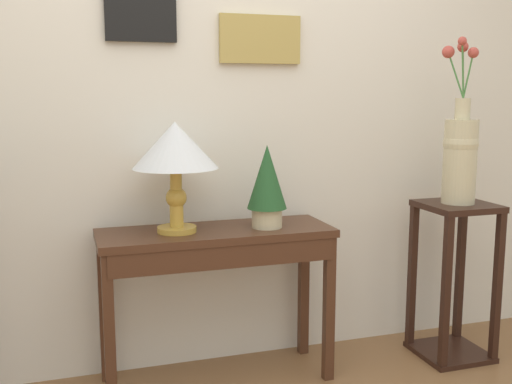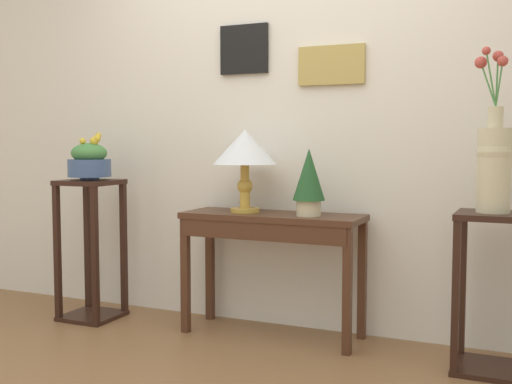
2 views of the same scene
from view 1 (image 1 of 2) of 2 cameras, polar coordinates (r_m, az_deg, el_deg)
back_wall_with_art at (r=2.96m, az=-5.35°, el=10.56°), size 9.00×0.13×2.80m
console_table at (r=2.76m, az=-3.65°, el=-5.96°), size 1.05×0.37×0.72m
table_lamp at (r=2.66m, az=-7.56°, el=3.91°), size 0.37×0.37×0.49m
potted_plant_on_console at (r=2.75m, az=1.04°, el=0.84°), size 0.18×0.18×0.38m
pedestal_stand_right at (r=3.25m, az=17.98°, el=-7.90°), size 0.34×0.34×0.79m
flower_vase_tall_right at (r=3.13m, az=18.56°, el=3.68°), size 0.19×0.17×0.80m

